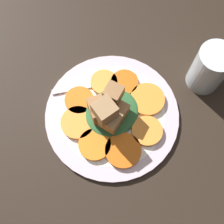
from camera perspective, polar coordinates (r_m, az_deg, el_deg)
name	(u,v)px	position (r cm, az deg, el deg)	size (l,w,h in cm)	color
table_slab	(112,117)	(61.64, 0.00, -1.00)	(120.00, 120.00, 2.00)	black
plate	(112,115)	(60.21, 0.00, -0.52)	(28.58, 28.58, 1.05)	silver
carrot_slice_0	(147,131)	(58.39, 7.12, -3.84)	(6.41, 6.41, 1.01)	orange
carrot_slice_1	(147,99)	(60.80, 7.18, 2.57)	(7.47, 7.47, 1.01)	orange
carrot_slice_2	(124,82)	(62.07, 2.54, 6.02)	(6.02, 6.02, 1.01)	#D76115
carrot_slice_3	(104,82)	(62.04, -1.65, 6.03)	(5.98, 5.98, 1.01)	#F99438
carrot_slice_4	(79,100)	(60.63, -6.66, 2.35)	(6.29, 6.29, 1.01)	orange
carrot_slice_5	(78,123)	(58.91, -6.97, -2.16)	(7.13, 7.13, 1.01)	orange
carrot_slice_6	(95,145)	(57.30, -3.54, -6.62)	(6.61, 6.61, 1.01)	orange
carrot_slice_7	(123,150)	(56.96, 2.26, -7.80)	(7.32, 7.32, 1.01)	#D66114
center_pile	(110,111)	(56.53, -0.47, 0.20)	(11.58, 10.42, 9.43)	#2D6033
fork	(97,84)	(62.22, -3.06, 5.60)	(18.11, 9.14, 0.40)	silver
water_glass	(210,69)	(62.72, 19.21, 8.31)	(7.43, 7.43, 10.72)	silver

